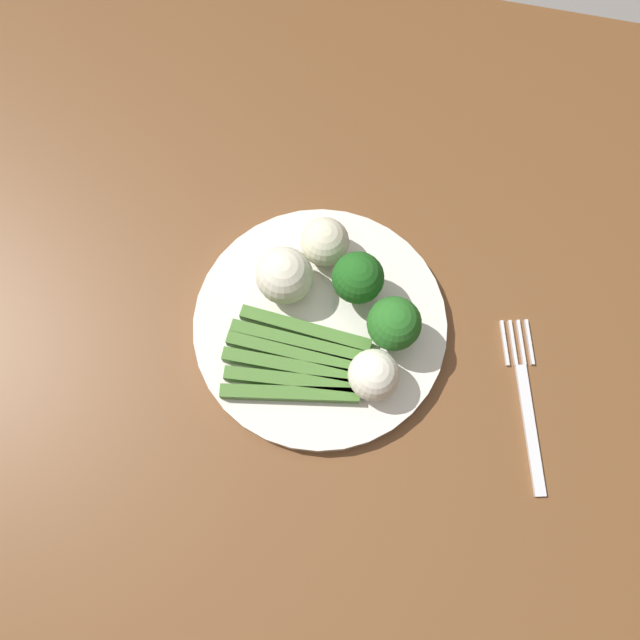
{
  "coord_description": "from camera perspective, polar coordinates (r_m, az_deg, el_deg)",
  "views": [
    {
      "loc": [
        0.05,
        -0.15,
        1.29
      ],
      "look_at": [
        0.01,
        0.03,
        0.76
      ],
      "focal_mm": 33.3,
      "sensor_mm": 36.0,
      "label": 1
    }
  ],
  "objects": [
    {
      "name": "fork",
      "position": [
        0.59,
        19.17,
        -7.36
      ],
      "size": [
        0.06,
        0.16,
        0.0
      ],
      "rotation": [
        0.0,
        0.0,
        1.83
      ],
      "color": "silver",
      "rests_on": "dining_table"
    },
    {
      "name": "cauliflower_outer_edge",
      "position": [
        0.57,
        0.81,
        7.45
      ],
      "size": [
        0.05,
        0.05,
        0.05
      ],
      "primitive_type": "sphere",
      "color": "beige",
      "rests_on": "plate"
    },
    {
      "name": "ground_plane",
      "position": [
        1.31,
        -0.74,
        -11.96
      ],
      "size": [
        6.0,
        6.0,
        0.02
      ],
      "primitive_type": "cube",
      "color": "gray"
    },
    {
      "name": "dining_table",
      "position": [
        0.67,
        -1.43,
        -5.31
      ],
      "size": [
        1.25,
        0.95,
        0.74
      ],
      "color": "brown",
      "rests_on": "ground_plane"
    },
    {
      "name": "cauliflower_front",
      "position": [
        0.55,
        -3.44,
        4.29
      ],
      "size": [
        0.05,
        0.05,
        0.05
      ],
      "primitive_type": "sphere",
      "color": "silver",
      "rests_on": "plate"
    },
    {
      "name": "asparagus_bundle",
      "position": [
        0.55,
        -2.58,
        -3.87
      ],
      "size": [
        0.13,
        0.09,
        0.01
      ],
      "rotation": [
        0.0,
        0.0,
        3.16
      ],
      "color": "#47752D",
      "rests_on": "plate"
    },
    {
      "name": "broccoli_back_right",
      "position": [
        0.54,
        3.66,
        4.03
      ],
      "size": [
        0.05,
        0.05,
        0.06
      ],
      "color": "#4C7F2B",
      "rests_on": "plate"
    },
    {
      "name": "plate",
      "position": [
        0.57,
        0.0,
        -0.41
      ],
      "size": [
        0.24,
        0.24,
        0.01
      ],
      "primitive_type": "cylinder",
      "color": "silver",
      "rests_on": "dining_table"
    },
    {
      "name": "cauliflower_near_fork",
      "position": [
        0.53,
        5.19,
        -5.27
      ],
      "size": [
        0.05,
        0.05,
        0.05
      ],
      "primitive_type": "sphere",
      "color": "white",
      "rests_on": "plate"
    },
    {
      "name": "broccoli_right",
      "position": [
        0.53,
        7.12,
        -0.37
      ],
      "size": [
        0.05,
        0.05,
        0.06
      ],
      "color": "#568E33",
      "rests_on": "plate"
    }
  ]
}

